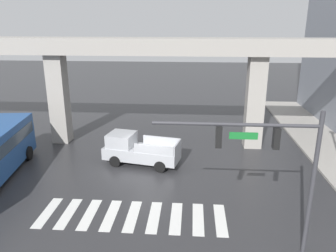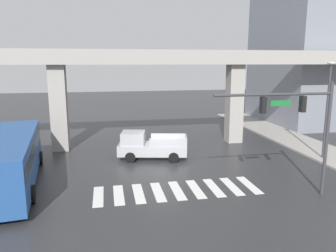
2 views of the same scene
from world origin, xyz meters
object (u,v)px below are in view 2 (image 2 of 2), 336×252
Objects in this scene: city_bus at (12,157)px; street_lamp_near_corner at (328,99)px; pickup_truck at (149,146)px; traffic_signal_mast at (300,117)px.

city_bus is 21.62m from street_lamp_near_corner.
street_lamp_near_corner reaches higher than pickup_truck.
street_lamp_near_corner is at bearing -11.62° from pickup_truck.
street_lamp_near_corner reaches higher than city_bus.
pickup_truck is 0.74× the size of street_lamp_near_corner.
street_lamp_near_corner is (12.81, -2.64, 3.57)m from pickup_truck.
street_lamp_near_corner is (6.02, 5.86, 0.18)m from traffic_signal_mast.
pickup_truck is at bearing 128.64° from traffic_signal_mast.
pickup_truck is 0.49× the size of city_bus.
traffic_signal_mast reaches higher than city_bus.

